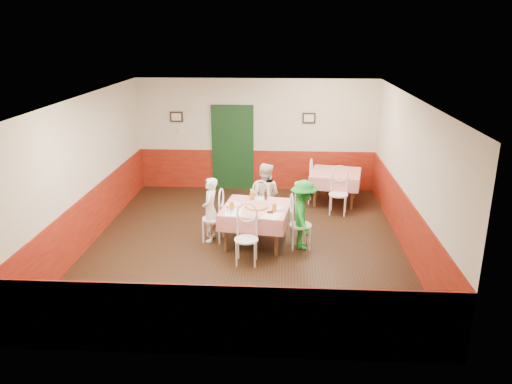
# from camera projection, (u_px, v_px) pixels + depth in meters

# --- Properties ---
(floor) EXTENTS (7.00, 7.00, 0.00)m
(floor) POSITION_uv_depth(u_px,v_px,m) (246.00, 243.00, 9.65)
(floor) COLOR black
(floor) RESTS_ON ground
(ceiling) EXTENTS (7.00, 7.00, 0.00)m
(ceiling) POSITION_uv_depth(u_px,v_px,m) (245.00, 97.00, 8.77)
(ceiling) COLOR white
(ceiling) RESTS_ON back_wall
(back_wall) EXTENTS (6.00, 0.10, 2.80)m
(back_wall) POSITION_uv_depth(u_px,v_px,m) (256.00, 135.00, 12.53)
(back_wall) COLOR beige
(back_wall) RESTS_ON ground
(front_wall) EXTENTS (6.00, 0.10, 2.80)m
(front_wall) POSITION_uv_depth(u_px,v_px,m) (223.00, 256.00, 5.89)
(front_wall) COLOR beige
(front_wall) RESTS_ON ground
(left_wall) EXTENTS (0.10, 7.00, 2.80)m
(left_wall) POSITION_uv_depth(u_px,v_px,m) (87.00, 171.00, 9.38)
(left_wall) COLOR beige
(left_wall) RESTS_ON ground
(right_wall) EXTENTS (0.10, 7.00, 2.80)m
(right_wall) POSITION_uv_depth(u_px,v_px,m) (410.00, 176.00, 9.05)
(right_wall) COLOR beige
(right_wall) RESTS_ON ground
(wainscot_back) EXTENTS (6.00, 0.03, 1.00)m
(wainscot_back) POSITION_uv_depth(u_px,v_px,m) (256.00, 170.00, 12.80)
(wainscot_back) COLOR maroon
(wainscot_back) RESTS_ON ground
(wainscot_front) EXTENTS (6.00, 0.03, 1.00)m
(wainscot_front) POSITION_uv_depth(u_px,v_px,m) (224.00, 321.00, 6.19)
(wainscot_front) COLOR maroon
(wainscot_front) RESTS_ON ground
(wainscot_left) EXTENTS (0.03, 7.00, 1.00)m
(wainscot_left) POSITION_uv_depth(u_px,v_px,m) (93.00, 216.00, 9.66)
(wainscot_left) COLOR maroon
(wainscot_left) RESTS_ON ground
(wainscot_right) EXTENTS (0.03, 7.00, 1.00)m
(wainscot_right) POSITION_uv_depth(u_px,v_px,m) (405.00, 222.00, 9.33)
(wainscot_right) COLOR maroon
(wainscot_right) RESTS_ON ground
(door) EXTENTS (0.96, 0.06, 2.10)m
(door) POSITION_uv_depth(u_px,v_px,m) (233.00, 149.00, 12.63)
(door) COLOR black
(door) RESTS_ON ground
(picture_left) EXTENTS (0.32, 0.03, 0.26)m
(picture_left) POSITION_uv_depth(u_px,v_px,m) (176.00, 117.00, 12.45)
(picture_left) COLOR black
(picture_left) RESTS_ON back_wall
(picture_right) EXTENTS (0.32, 0.03, 0.26)m
(picture_right) POSITION_uv_depth(u_px,v_px,m) (309.00, 118.00, 12.27)
(picture_right) COLOR black
(picture_right) RESTS_ON back_wall
(thermostat) EXTENTS (0.10, 0.03, 0.10)m
(thermostat) POSITION_uv_depth(u_px,v_px,m) (181.00, 131.00, 12.56)
(thermostat) COLOR white
(thermostat) RESTS_ON back_wall
(main_table) EXTENTS (1.38, 1.38, 0.77)m
(main_table) POSITION_uv_depth(u_px,v_px,m) (256.00, 226.00, 9.51)
(main_table) COLOR red
(main_table) RESTS_ON ground
(second_table) EXTENTS (1.31, 1.31, 0.77)m
(second_table) POSITION_uv_depth(u_px,v_px,m) (335.00, 187.00, 11.78)
(second_table) COLOR red
(second_table) RESTS_ON ground
(chair_left) EXTENTS (0.46, 0.46, 0.90)m
(chair_left) POSITION_uv_depth(u_px,v_px,m) (213.00, 219.00, 9.65)
(chair_left) COLOR white
(chair_left) RESTS_ON ground
(chair_right) EXTENTS (0.46, 0.46, 0.90)m
(chair_right) POSITION_uv_depth(u_px,v_px,m) (300.00, 225.00, 9.33)
(chair_right) COLOR white
(chair_right) RESTS_ON ground
(chair_far) EXTENTS (0.54, 0.54, 0.90)m
(chair_far) POSITION_uv_depth(u_px,v_px,m) (264.00, 207.00, 10.28)
(chair_far) COLOR white
(chair_far) RESTS_ON ground
(chair_near) EXTENTS (0.43, 0.43, 0.90)m
(chair_near) POSITION_uv_depth(u_px,v_px,m) (246.00, 240.00, 8.70)
(chair_near) COLOR white
(chair_near) RESTS_ON ground
(chair_second_a) EXTENTS (0.49, 0.49, 0.90)m
(chair_second_a) POSITION_uv_depth(u_px,v_px,m) (303.00, 184.00, 11.80)
(chair_second_a) COLOR white
(chair_second_a) RESTS_ON ground
(chair_second_b) EXTENTS (0.49, 0.49, 0.90)m
(chair_second_b) POSITION_uv_depth(u_px,v_px,m) (338.00, 195.00, 11.04)
(chair_second_b) COLOR white
(chair_second_b) RESTS_ON ground
(pizza) EXTENTS (0.46, 0.46, 0.03)m
(pizza) POSITION_uv_depth(u_px,v_px,m) (257.00, 207.00, 9.35)
(pizza) COLOR #B74723
(pizza) RESTS_ON main_table
(plate_left) EXTENTS (0.28, 0.28, 0.01)m
(plate_left) POSITION_uv_depth(u_px,v_px,m) (234.00, 204.00, 9.50)
(plate_left) COLOR white
(plate_left) RESTS_ON main_table
(plate_right) EXTENTS (0.28, 0.28, 0.01)m
(plate_right) POSITION_uv_depth(u_px,v_px,m) (277.00, 208.00, 9.30)
(plate_right) COLOR white
(plate_right) RESTS_ON main_table
(plate_far) EXTENTS (0.28, 0.28, 0.01)m
(plate_far) POSITION_uv_depth(u_px,v_px,m) (262.00, 199.00, 9.78)
(plate_far) COLOR white
(plate_far) RESTS_ON main_table
(glass_a) EXTENTS (0.09, 0.09, 0.15)m
(glass_a) POSITION_uv_depth(u_px,v_px,m) (232.00, 206.00, 9.19)
(glass_a) COLOR #BF7219
(glass_a) RESTS_ON main_table
(glass_b) EXTENTS (0.10, 0.10, 0.16)m
(glass_b) POSITION_uv_depth(u_px,v_px,m) (274.00, 208.00, 9.09)
(glass_b) COLOR #BF7219
(glass_b) RESTS_ON main_table
(glass_c) EXTENTS (0.10, 0.10, 0.16)m
(glass_c) POSITION_uv_depth(u_px,v_px,m) (252.00, 196.00, 9.75)
(glass_c) COLOR #BF7219
(glass_c) RESTS_ON main_table
(beer_bottle) EXTENTS (0.06, 0.06, 0.21)m
(beer_bottle) POSITION_uv_depth(u_px,v_px,m) (266.00, 195.00, 9.70)
(beer_bottle) COLOR #381C0A
(beer_bottle) RESTS_ON main_table
(shaker_a) EXTENTS (0.04, 0.04, 0.09)m
(shaker_a) POSITION_uv_depth(u_px,v_px,m) (228.00, 210.00, 9.09)
(shaker_a) COLOR silver
(shaker_a) RESTS_ON main_table
(shaker_b) EXTENTS (0.04, 0.04, 0.09)m
(shaker_b) POSITION_uv_depth(u_px,v_px,m) (232.00, 211.00, 9.02)
(shaker_b) COLOR silver
(shaker_b) RESTS_ON main_table
(shaker_c) EXTENTS (0.04, 0.04, 0.09)m
(shaker_c) POSITION_uv_depth(u_px,v_px,m) (228.00, 209.00, 9.13)
(shaker_c) COLOR #B23319
(shaker_c) RESTS_ON main_table
(menu_left) EXTENTS (0.30, 0.40, 0.00)m
(menu_left) POSITION_uv_depth(u_px,v_px,m) (233.00, 212.00, 9.10)
(menu_left) COLOR white
(menu_left) RESTS_ON main_table
(menu_right) EXTENTS (0.42, 0.48, 0.00)m
(menu_right) POSITION_uv_depth(u_px,v_px,m) (272.00, 215.00, 8.95)
(menu_right) COLOR white
(menu_right) RESTS_ON main_table
(wallet) EXTENTS (0.12, 0.10, 0.02)m
(wallet) POSITION_uv_depth(u_px,v_px,m) (270.00, 212.00, 9.07)
(wallet) COLOR black
(wallet) RESTS_ON main_table
(diner_left) EXTENTS (0.33, 0.48, 1.27)m
(diner_left) POSITION_uv_depth(u_px,v_px,m) (210.00, 210.00, 9.60)
(diner_left) COLOR gray
(diner_left) RESTS_ON ground
(diner_far) EXTENTS (0.79, 0.70, 1.37)m
(diner_far) POSITION_uv_depth(u_px,v_px,m) (265.00, 195.00, 10.25)
(diner_far) COLOR gray
(diner_far) RESTS_ON ground
(diner_right) EXTENTS (0.54, 0.88, 1.32)m
(diner_right) POSITION_uv_depth(u_px,v_px,m) (303.00, 215.00, 9.25)
(diner_right) COLOR gray
(diner_right) RESTS_ON ground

